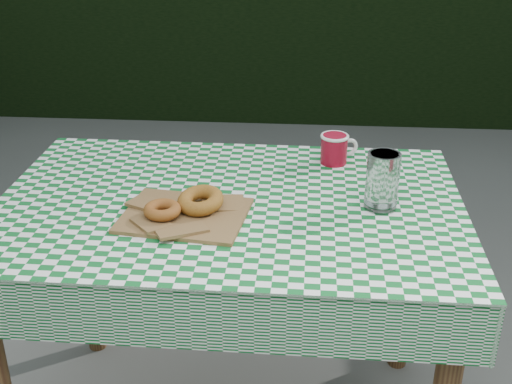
% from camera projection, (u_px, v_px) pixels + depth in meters
% --- Properties ---
extents(table, '(1.17, 0.79, 0.75)m').
position_uv_depth(table, '(232.00, 324.00, 1.85)').
color(table, '#54301D').
rests_on(table, ground).
extents(tablecloth, '(1.19, 0.81, 0.01)m').
position_uv_depth(tablecloth, '(229.00, 203.00, 1.69)').
color(tablecloth, '#0E5C24').
rests_on(tablecloth, table).
extents(paper_bag, '(0.32, 0.27, 0.02)m').
position_uv_depth(paper_bag, '(185.00, 214.00, 1.61)').
color(paper_bag, olive).
rests_on(paper_bag, tablecloth).
extents(bagel_front, '(0.10, 0.10, 0.03)m').
position_uv_depth(bagel_front, '(162.00, 210.00, 1.58)').
color(bagel_front, brown).
rests_on(bagel_front, paper_bag).
extents(bagel_back, '(0.16, 0.16, 0.04)m').
position_uv_depth(bagel_back, '(200.00, 200.00, 1.62)').
color(bagel_back, '#A47222').
rests_on(bagel_back, paper_bag).
extents(coffee_mug, '(0.20, 0.20, 0.08)m').
position_uv_depth(coffee_mug, '(334.00, 149.00, 1.90)').
color(coffee_mug, maroon).
rests_on(coffee_mug, tablecloth).
extents(drinking_glass, '(0.09, 0.09, 0.15)m').
position_uv_depth(drinking_glass, '(382.00, 181.00, 1.63)').
color(drinking_glass, silver).
rests_on(drinking_glass, tablecloth).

